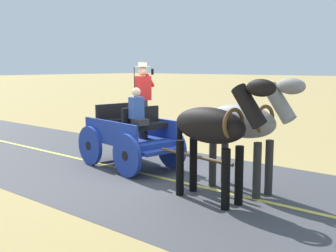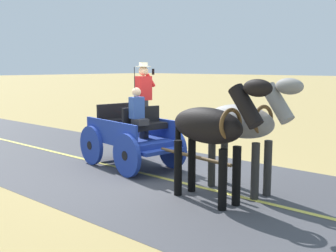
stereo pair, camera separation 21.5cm
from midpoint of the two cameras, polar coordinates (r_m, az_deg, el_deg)
The scene contains 6 objects.
ground_plane at distance 9.26m, azimuth -1.88°, elevation -6.81°, with size 200.00×200.00×0.00m, color tan.
road_surface at distance 9.26m, azimuth -1.88°, elevation -6.79°, with size 5.28×160.00×0.01m, color #424247.
road_centre_stripe at distance 9.26m, azimuth -1.88°, elevation -6.76°, with size 0.12×160.00×0.00m, color #DBCC4C.
horse_drawn_carriage at distance 9.90m, azimuth -4.25°, elevation -1.02°, with size 1.75×4.51×2.50m.
horse_near_side at distance 7.93m, azimuth 11.25°, elevation 0.25°, with size 0.79×2.15×2.21m.
horse_off_side at distance 7.27m, azimuth 6.86°, elevation -0.37°, with size 0.74×2.14×2.21m.
Camera 2 is at (6.42, 6.24, 2.41)m, focal length 44.14 mm.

